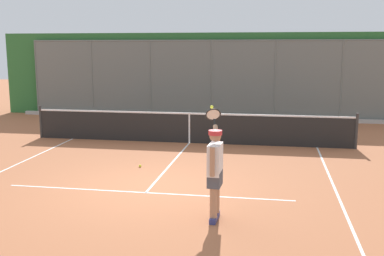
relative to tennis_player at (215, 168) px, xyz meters
name	(u,v)px	position (x,y,z in m)	size (l,w,h in m)	color
ground_plane	(151,187)	(1.59, -1.63, -0.93)	(60.00, 60.00, 0.00)	#A8603D
court_line_markings	(142,197)	(1.59, -0.95, -0.92)	(7.86, 9.34, 0.01)	white
fence_backdrop	(213,75)	(1.59, -12.12, 0.84)	(18.67, 1.37, 3.57)	slate
tennis_net	(189,127)	(1.59, -6.36, -0.43)	(10.10, 0.09, 1.07)	#2D2D2D
tennis_player	(215,168)	(0.00, 0.00, 0.00)	(0.43, 1.37, 1.89)	navy
tennis_ball_near_baseline	(140,166)	(2.29, -3.23, -0.89)	(0.07, 0.07, 0.07)	#CCDB33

